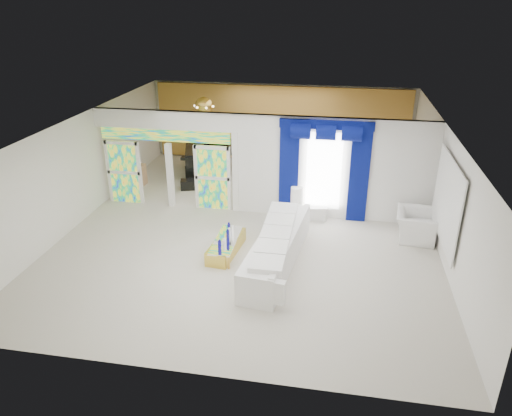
% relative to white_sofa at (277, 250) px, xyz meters
% --- Properties ---
extents(floor, '(12.00, 12.00, 0.00)m').
position_rel_white_sofa_xyz_m(floor, '(-0.96, 1.98, -0.38)').
color(floor, '#B7AF9E').
rests_on(floor, ground).
extents(dividing_wall, '(5.70, 0.18, 3.00)m').
position_rel_white_sofa_xyz_m(dividing_wall, '(1.19, 2.98, 1.12)').
color(dividing_wall, white).
rests_on(dividing_wall, ground).
extents(dividing_header, '(4.30, 0.18, 0.55)m').
position_rel_white_sofa_xyz_m(dividing_header, '(-3.81, 2.98, 2.35)').
color(dividing_header, white).
rests_on(dividing_header, dividing_wall).
extents(stained_panel_left, '(0.95, 0.04, 2.00)m').
position_rel_white_sofa_xyz_m(stained_panel_left, '(-5.24, 2.98, 0.62)').
color(stained_panel_left, '#994C3F').
rests_on(stained_panel_left, ground).
extents(stained_panel_right, '(0.95, 0.04, 2.00)m').
position_rel_white_sofa_xyz_m(stained_panel_right, '(-2.39, 2.98, 0.62)').
color(stained_panel_right, '#994C3F').
rests_on(stained_panel_right, ground).
extents(stained_transom, '(4.00, 0.05, 0.35)m').
position_rel_white_sofa_xyz_m(stained_transom, '(-3.81, 2.98, 1.87)').
color(stained_transom, '#994C3F').
rests_on(stained_transom, dividing_header).
extents(window_pane, '(1.00, 0.02, 2.30)m').
position_rel_white_sofa_xyz_m(window_pane, '(0.94, 2.88, 1.07)').
color(window_pane, white).
rests_on(window_pane, dividing_wall).
extents(blue_drape_left, '(0.55, 0.10, 2.80)m').
position_rel_white_sofa_xyz_m(blue_drape_left, '(-0.06, 2.85, 1.02)').
color(blue_drape_left, '#030941').
rests_on(blue_drape_left, ground).
extents(blue_drape_right, '(0.55, 0.10, 2.80)m').
position_rel_white_sofa_xyz_m(blue_drape_right, '(1.94, 2.85, 1.02)').
color(blue_drape_right, '#030941').
rests_on(blue_drape_right, ground).
extents(blue_pelmet, '(2.60, 0.12, 0.25)m').
position_rel_white_sofa_xyz_m(blue_pelmet, '(0.94, 2.85, 2.44)').
color(blue_pelmet, '#030941').
rests_on(blue_pelmet, dividing_wall).
extents(wall_mirror, '(0.04, 2.70, 1.90)m').
position_rel_white_sofa_xyz_m(wall_mirror, '(3.98, 0.98, 1.17)').
color(wall_mirror, white).
rests_on(wall_mirror, ground).
extents(gold_curtains, '(9.70, 0.12, 2.90)m').
position_rel_white_sofa_xyz_m(gold_curtains, '(-0.96, 7.88, 1.12)').
color(gold_curtains, '#B3772B').
rests_on(gold_curtains, ground).
extents(white_sofa, '(1.29, 4.04, 0.76)m').
position_rel_white_sofa_xyz_m(white_sofa, '(0.00, 0.00, 0.00)').
color(white_sofa, white).
rests_on(white_sofa, ground).
extents(coffee_table, '(0.73, 1.69, 0.36)m').
position_rel_white_sofa_xyz_m(coffee_table, '(-1.35, 0.30, -0.20)').
color(coffee_table, gold).
rests_on(coffee_table, ground).
extents(console_table, '(1.22, 0.53, 0.39)m').
position_rel_white_sofa_xyz_m(console_table, '(0.51, 2.72, -0.18)').
color(console_table, silver).
rests_on(console_table, ground).
extents(table_lamp, '(0.36, 0.36, 0.58)m').
position_rel_white_sofa_xyz_m(table_lamp, '(0.21, 2.72, 0.31)').
color(table_lamp, white).
rests_on(table_lamp, console_table).
extents(armchair, '(1.16, 1.29, 0.77)m').
position_rel_white_sofa_xyz_m(armchair, '(3.51, 2.00, 0.00)').
color(armchair, white).
rests_on(armchair, ground).
extents(grand_piano, '(2.02, 2.34, 1.01)m').
position_rel_white_sofa_xyz_m(grand_piano, '(-3.42, 6.05, 0.13)').
color(grand_piano, black).
rests_on(grand_piano, ground).
extents(piano_bench, '(1.04, 0.64, 0.33)m').
position_rel_white_sofa_xyz_m(piano_bench, '(-3.42, 4.45, -0.22)').
color(piano_bench, black).
rests_on(piano_bench, ground).
extents(tv_console, '(0.52, 0.48, 0.73)m').
position_rel_white_sofa_xyz_m(tv_console, '(-5.49, 4.47, -0.01)').
color(tv_console, tan).
rests_on(tv_console, ground).
extents(chandelier, '(0.60, 0.60, 0.60)m').
position_rel_white_sofa_xyz_m(chandelier, '(-3.26, 5.38, 2.27)').
color(chandelier, gold).
rests_on(chandelier, ceiling).
extents(decanters, '(0.20, 1.16, 0.28)m').
position_rel_white_sofa_xyz_m(decanters, '(-1.35, 0.29, 0.08)').
color(decanters, navy).
rests_on(decanters, coffee_table).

